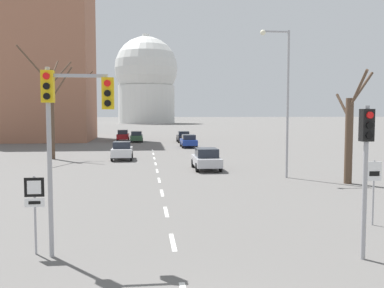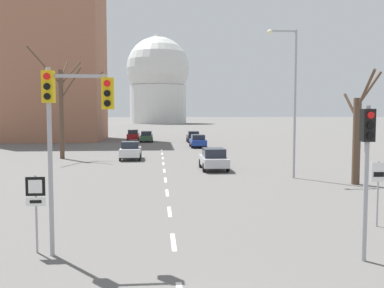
{
  "view_description": "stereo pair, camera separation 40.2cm",
  "coord_description": "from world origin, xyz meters",
  "px_view_note": "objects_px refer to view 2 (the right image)",
  "views": [
    {
      "loc": [
        -0.94,
        -7.22,
        4.44
      ],
      "look_at": [
        0.59,
        6.41,
        3.42
      ],
      "focal_mm": 40.0,
      "sensor_mm": 36.0,
      "label": 1
    },
    {
      "loc": [
        -0.54,
        -7.26,
        4.44
      ],
      "look_at": [
        0.59,
        6.41,
        3.42
      ],
      "focal_mm": 40.0,
      "sensor_mm": 36.0,
      "label": 2
    }
  ],
  "objects_px": {
    "street_lamp_right": "(291,90)",
    "sedan_near_left": "(131,150)",
    "traffic_signal_near_right": "(367,153)",
    "sedan_near_right": "(147,136)",
    "route_sign_post": "(36,200)",
    "sedan_far_left": "(133,135)",
    "sedan_mid_centre": "(198,141)",
    "traffic_signal_near_left": "(69,114)",
    "sedan_distant_centre": "(193,137)",
    "sedan_far_right": "(214,159)",
    "speed_limit_sign": "(378,182)"
  },
  "relations": [
    {
      "from": "traffic_signal_near_left",
      "to": "street_lamp_right",
      "type": "xyz_separation_m",
      "value": [
        11.57,
        14.7,
        1.52
      ]
    },
    {
      "from": "street_lamp_right",
      "to": "sedan_far_right",
      "type": "xyz_separation_m",
      "value": [
        -4.54,
        4.63,
        -5.06
      ]
    },
    {
      "from": "sedan_near_right",
      "to": "sedan_distant_centre",
      "type": "distance_m",
      "value": 7.08
    },
    {
      "from": "traffic_signal_near_left",
      "to": "sedan_near_right",
      "type": "xyz_separation_m",
      "value": [
        1.1,
        51.26,
        -3.58
      ]
    },
    {
      "from": "traffic_signal_near_right",
      "to": "sedan_distant_centre",
      "type": "relative_size",
      "value": 1.09
    },
    {
      "from": "sedan_mid_centre",
      "to": "sedan_distant_centre",
      "type": "bearing_deg",
      "value": 88.75
    },
    {
      "from": "traffic_signal_near_left",
      "to": "sedan_far_right",
      "type": "relative_size",
      "value": 1.32
    },
    {
      "from": "traffic_signal_near_left",
      "to": "sedan_distant_centre",
      "type": "bearing_deg",
      "value": 80.84
    },
    {
      "from": "sedan_near_right",
      "to": "route_sign_post",
      "type": "bearing_deg",
      "value": -92.51
    },
    {
      "from": "traffic_signal_near_right",
      "to": "speed_limit_sign",
      "type": "bearing_deg",
      "value": 57.21
    },
    {
      "from": "sedan_mid_centre",
      "to": "sedan_far_left",
      "type": "xyz_separation_m",
      "value": [
        -8.88,
        13.52,
        0.04
      ]
    },
    {
      "from": "sedan_near_left",
      "to": "sedan_far_right",
      "type": "xyz_separation_m",
      "value": [
        6.85,
        -7.68,
        -0.03
      ]
    },
    {
      "from": "sedan_far_right",
      "to": "speed_limit_sign",
      "type": "bearing_deg",
      "value": -76.17
    },
    {
      "from": "speed_limit_sign",
      "to": "sedan_near_right",
      "type": "height_order",
      "value": "speed_limit_sign"
    },
    {
      "from": "sedan_distant_centre",
      "to": "route_sign_post",
      "type": "bearing_deg",
      "value": -100.48
    },
    {
      "from": "traffic_signal_near_right",
      "to": "sedan_far_left",
      "type": "height_order",
      "value": "traffic_signal_near_right"
    },
    {
      "from": "sedan_near_left",
      "to": "sedan_mid_centre",
      "type": "xyz_separation_m",
      "value": [
        7.65,
        13.51,
        -0.05
      ]
    },
    {
      "from": "sedan_near_left",
      "to": "sedan_near_right",
      "type": "distance_m",
      "value": 24.25
    },
    {
      "from": "sedan_near_left",
      "to": "traffic_signal_near_left",
      "type": "bearing_deg",
      "value": -90.39
    },
    {
      "from": "sedan_near_right",
      "to": "sedan_far_left",
      "type": "height_order",
      "value": "sedan_far_left"
    },
    {
      "from": "route_sign_post",
      "to": "sedan_distant_centre",
      "type": "xyz_separation_m",
      "value": [
        9.17,
        49.58,
        -0.85
      ]
    },
    {
      "from": "traffic_signal_near_right",
      "to": "sedan_mid_centre",
      "type": "height_order",
      "value": "traffic_signal_near_right"
    },
    {
      "from": "traffic_signal_near_right",
      "to": "sedan_far_right",
      "type": "distance_m",
      "value": 20.82
    },
    {
      "from": "route_sign_post",
      "to": "sedan_mid_centre",
      "type": "bearing_deg",
      "value": 77.44
    },
    {
      "from": "speed_limit_sign",
      "to": "sedan_near_right",
      "type": "relative_size",
      "value": 0.58
    },
    {
      "from": "traffic_signal_near_left",
      "to": "route_sign_post",
      "type": "distance_m",
      "value": 2.95
    },
    {
      "from": "sedan_near_right",
      "to": "sedan_distant_centre",
      "type": "xyz_separation_m",
      "value": [
        6.94,
        -1.38,
        0.02
      ]
    },
    {
      "from": "street_lamp_right",
      "to": "sedan_near_left",
      "type": "bearing_deg",
      "value": 132.76
    },
    {
      "from": "traffic_signal_near_right",
      "to": "sedan_far_right",
      "type": "relative_size",
      "value": 1.06
    },
    {
      "from": "sedan_far_left",
      "to": "sedan_far_right",
      "type": "relative_size",
      "value": 1.02
    },
    {
      "from": "sedan_far_left",
      "to": "sedan_distant_centre",
      "type": "bearing_deg",
      "value": -24.73
    },
    {
      "from": "sedan_mid_centre",
      "to": "sedan_far_right",
      "type": "height_order",
      "value": "sedan_far_right"
    },
    {
      "from": "route_sign_post",
      "to": "sedan_far_right",
      "type": "distance_m",
      "value": 20.74
    },
    {
      "from": "sedan_mid_centre",
      "to": "sedan_far_right",
      "type": "distance_m",
      "value": 21.21
    },
    {
      "from": "street_lamp_right",
      "to": "sedan_mid_centre",
      "type": "height_order",
      "value": "street_lamp_right"
    },
    {
      "from": "street_lamp_right",
      "to": "sedan_near_right",
      "type": "bearing_deg",
      "value": 105.99
    },
    {
      "from": "sedan_far_right",
      "to": "sedan_distant_centre",
      "type": "height_order",
      "value": "sedan_far_right"
    },
    {
      "from": "sedan_near_right",
      "to": "sedan_far_right",
      "type": "xyz_separation_m",
      "value": [
        5.93,
        -31.92,
        0.03
      ]
    },
    {
      "from": "speed_limit_sign",
      "to": "sedan_distant_centre",
      "type": "relative_size",
      "value": 0.6
    },
    {
      "from": "sedan_mid_centre",
      "to": "sedan_far_left",
      "type": "relative_size",
      "value": 1.02
    },
    {
      "from": "sedan_mid_centre",
      "to": "sedan_far_left",
      "type": "bearing_deg",
      "value": 123.29
    },
    {
      "from": "traffic_signal_near_left",
      "to": "sedan_far_left",
      "type": "distance_m",
      "value": 54.18
    },
    {
      "from": "speed_limit_sign",
      "to": "sedan_near_left",
      "type": "xyz_separation_m",
      "value": [
        -11.01,
        24.6,
        -0.87
      ]
    },
    {
      "from": "traffic_signal_near_right",
      "to": "street_lamp_right",
      "type": "distance_m",
      "value": 16.42
    },
    {
      "from": "speed_limit_sign",
      "to": "sedan_far_left",
      "type": "xyz_separation_m",
      "value": [
        -12.24,
        51.64,
        -0.87
      ]
    },
    {
      "from": "sedan_near_left",
      "to": "sedan_far_right",
      "type": "distance_m",
      "value": 10.29
    },
    {
      "from": "sedan_near_left",
      "to": "sedan_near_right",
      "type": "height_order",
      "value": "sedan_near_left"
    },
    {
      "from": "route_sign_post",
      "to": "sedan_near_right",
      "type": "height_order",
      "value": "route_sign_post"
    },
    {
      "from": "sedan_distant_centre",
      "to": "traffic_signal_near_right",
      "type": "bearing_deg",
      "value": -89.12
    },
    {
      "from": "traffic_signal_near_left",
      "to": "sedan_near_left",
      "type": "height_order",
      "value": "traffic_signal_near_left"
    }
  ]
}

